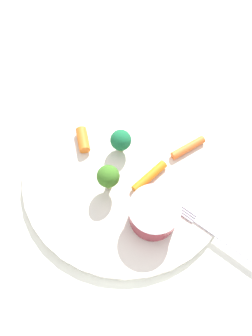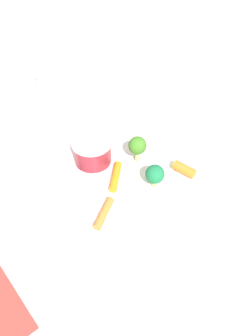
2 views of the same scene
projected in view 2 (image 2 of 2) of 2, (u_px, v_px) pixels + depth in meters
ground_plane at (135, 179)px, 0.56m from camera, size 2.40×2.40×0.00m
plate at (135, 176)px, 0.56m from camera, size 0.29×0.29×0.01m
sauce_cup at (92, 151)px, 0.56m from camera, size 0.07×0.07×0.04m
broccoli_floret_0 at (137, 146)px, 0.55m from camera, size 0.03×0.03×0.05m
broccoli_floret_1 at (155, 174)px, 0.52m from camera, size 0.03×0.03×0.04m
carrot_stick_0 at (184, 169)px, 0.55m from camera, size 0.04×0.02×0.02m
carrot_stick_1 at (104, 213)px, 0.49m from camera, size 0.03×0.06×0.01m
carrot_stick_2 at (116, 177)px, 0.54m from camera, size 0.04×0.06×0.01m
fork at (32, 174)px, 0.55m from camera, size 0.13×0.12×0.00m
drinking_glass at (56, 78)px, 0.67m from camera, size 0.08×0.08×0.13m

